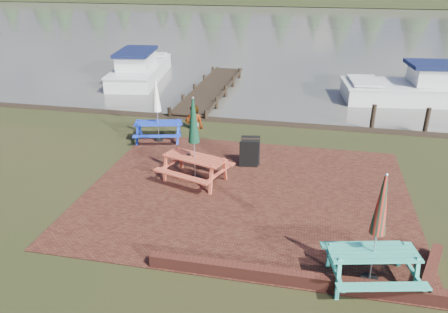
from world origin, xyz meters
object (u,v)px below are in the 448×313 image
at_px(picnic_table_blue, 158,120).
at_px(jetty, 211,89).
at_px(person, 194,105).
at_px(boat_jetty, 140,70).
at_px(picnic_table_teal, 374,247).
at_px(picnic_table_red, 194,153).
at_px(boat_near, 428,89).
at_px(chalkboard, 250,152).

distance_m(picnic_table_blue, jetty, 7.02).
distance_m(picnic_table_blue, person, 1.74).
relative_size(picnic_table_blue, boat_jetty, 0.33).
bearing_deg(picnic_table_blue, jetty, 73.82).
relative_size(picnic_table_teal, picnic_table_red, 0.95).
xyz_separation_m(picnic_table_red, jetty, (-1.87, 9.83, -0.79)).
bearing_deg(person, boat_near, -155.22).
height_order(chalkboard, boat_near, boat_near).
height_order(picnic_table_blue, boat_near, picnic_table_blue).
height_order(picnic_table_teal, picnic_table_blue, picnic_table_teal).
xyz_separation_m(picnic_table_teal, picnic_table_blue, (-6.85, 6.50, -0.04)).
height_order(picnic_table_blue, chalkboard, picnic_table_blue).
distance_m(picnic_table_teal, jetty, 15.00).
bearing_deg(picnic_table_red, picnic_table_teal, -19.47).
relative_size(picnic_table_teal, person, 1.24).
distance_m(jetty, person, 5.62).
relative_size(chalkboard, jetty, 0.11).
height_order(picnic_table_red, person, picnic_table_red).
distance_m(picnic_table_blue, boat_jetty, 10.24).
height_order(picnic_table_blue, jetty, picnic_table_blue).
relative_size(picnic_table_red, person, 1.31).
bearing_deg(picnic_table_red, chalkboard, 61.15).
bearing_deg(picnic_table_teal, person, 113.56).
xyz_separation_m(picnic_table_blue, person, (0.94, 1.46, 0.17)).
bearing_deg(chalkboard, person, 121.71).
height_order(boat_near, person, person).
bearing_deg(picnic_table_blue, person, 43.32).
distance_m(jetty, boat_near, 10.53).
distance_m(chalkboard, jetty, 9.14).
height_order(picnic_table_red, chalkboard, picnic_table_red).
distance_m(boat_near, person, 11.82).
relative_size(jetty, boat_jetty, 1.28).
distance_m(picnic_table_blue, boat_near, 13.42).
distance_m(boat_jetty, person, 9.46).
height_order(picnic_table_blue, person, picnic_table_blue).
bearing_deg(picnic_table_red, boat_near, 69.94).
xyz_separation_m(picnic_table_red, boat_jetty, (-6.60, 12.08, -0.51)).
xyz_separation_m(chalkboard, jetty, (-3.30, 8.51, -0.39)).
bearing_deg(boat_near, boat_jetty, 78.44).
bearing_deg(chalkboard, boat_near, 43.09).
xyz_separation_m(picnic_table_blue, boat_jetty, (-4.44, 9.22, -0.42)).
relative_size(picnic_table_red, boat_jetty, 0.36).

